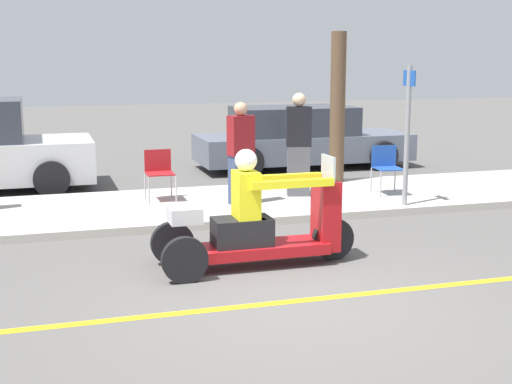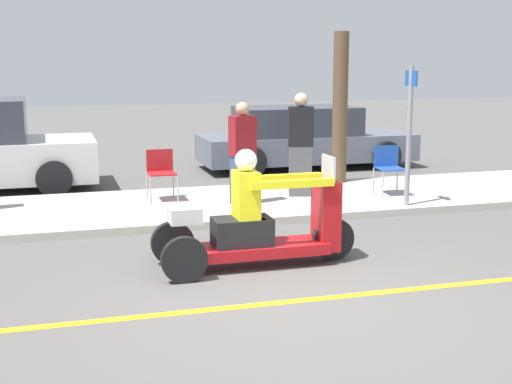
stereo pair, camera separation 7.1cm
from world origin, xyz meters
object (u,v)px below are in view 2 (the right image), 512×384
object	(u,v)px
spectator_far_back	(243,155)
parked_car_lot_left	(303,139)
motorcycle_trike	(258,226)
folding_chair_set_back	(389,165)
folding_chair_curbside	(161,169)
tree_trunk	(340,108)
spectator_mid_group	(301,147)
street_sign	(409,130)

from	to	relation	value
spectator_far_back	parked_car_lot_left	world-z (taller)	spectator_far_back
motorcycle_trike	folding_chair_set_back	bearing A→B (deg)	43.62
folding_chair_curbside	tree_trunk	world-z (taller)	tree_trunk
spectator_mid_group	street_sign	world-z (taller)	street_sign
parked_car_lot_left	spectator_mid_group	bearing A→B (deg)	-110.88
parked_car_lot_left	street_sign	xyz separation A→B (m)	(-0.01, -4.80, 0.67)
motorcycle_trike	street_sign	xyz separation A→B (m)	(3.11, 2.15, 0.83)
folding_chair_set_back	tree_trunk	distance (m)	1.64
tree_trunk	spectator_far_back	bearing A→B (deg)	-147.13
parked_car_lot_left	street_sign	size ratio (longest dim) A/B	2.14
tree_trunk	motorcycle_trike	bearing A→B (deg)	-123.22
tree_trunk	street_sign	distance (m)	2.32
spectator_mid_group	tree_trunk	world-z (taller)	tree_trunk
motorcycle_trike	spectator_far_back	xyz separation A→B (m)	(0.63, 2.98, 0.42)
folding_chair_curbside	parked_car_lot_left	size ratio (longest dim) A/B	0.17
motorcycle_trike	tree_trunk	size ratio (longest dim) A/B	0.88
spectator_far_back	parked_car_lot_left	xyz separation A→B (m)	(2.48, 3.97, -0.26)
spectator_mid_group	motorcycle_trike	bearing A→B (deg)	-117.41
motorcycle_trike	street_sign	distance (m)	3.87
spectator_mid_group	folding_chair_set_back	world-z (taller)	spectator_mid_group
motorcycle_trike	tree_trunk	bearing A→B (deg)	56.78
spectator_mid_group	tree_trunk	bearing A→B (deg)	42.52
folding_chair_set_back	street_sign	size ratio (longest dim) A/B	0.37
tree_trunk	folding_chair_curbside	bearing A→B (deg)	-168.10
folding_chair_set_back	parked_car_lot_left	bearing A→B (deg)	92.22
spectator_mid_group	folding_chair_curbside	xyz separation A→B (m)	(-2.32, 0.33, -0.33)
spectator_far_back	spectator_mid_group	size ratio (longest dim) A/B	0.94
street_sign	tree_trunk	bearing A→B (deg)	94.82
motorcycle_trike	folding_chair_set_back	xyz separation A→B (m)	(3.26, 3.11, 0.13)
motorcycle_trike	spectator_mid_group	xyz separation A→B (m)	(1.76, 3.39, 0.47)
motorcycle_trike	parked_car_lot_left	xyz separation A→B (m)	(3.11, 6.95, 0.16)
spectator_far_back	street_sign	world-z (taller)	street_sign
folding_chair_set_back	spectator_mid_group	bearing A→B (deg)	169.41
motorcycle_trike	tree_trunk	xyz separation A→B (m)	(2.91, 4.45, 1.02)
folding_chair_set_back	parked_car_lot_left	xyz separation A→B (m)	(-0.15, 3.84, 0.03)
folding_chair_set_back	tree_trunk	xyz separation A→B (m)	(-0.35, 1.34, 0.89)
folding_chair_curbside	tree_trunk	size ratio (longest dim) A/B	0.29
folding_chair_curbside	street_sign	size ratio (longest dim) A/B	0.37
tree_trunk	street_sign	size ratio (longest dim) A/B	1.26
spectator_mid_group	parked_car_lot_left	xyz separation A→B (m)	(1.36, 3.55, -0.31)
spectator_mid_group	folding_chair_curbside	world-z (taller)	spectator_mid_group
spectator_far_back	folding_chair_curbside	world-z (taller)	spectator_far_back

